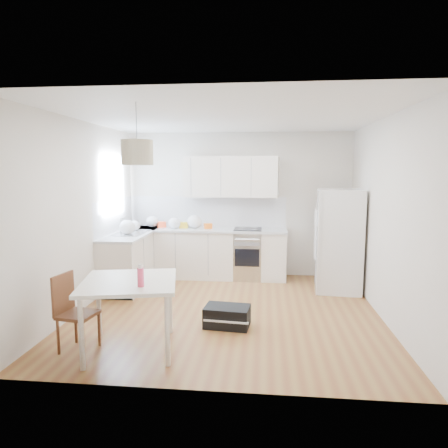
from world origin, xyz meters
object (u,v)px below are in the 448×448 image
object	(u,v)px
dining_table	(129,288)
gym_bag	(227,316)
refrigerator	(340,240)
dining_chair	(78,313)

from	to	relation	value
dining_table	gym_bag	xyz separation A→B (m)	(1.01, 0.78, -0.58)
refrigerator	gym_bag	size ratio (longest dim) A/B	2.98
dining_table	dining_chair	xyz separation A→B (m)	(-0.57, -0.07, -0.28)
gym_bag	refrigerator	bearing A→B (deg)	52.46
dining_chair	gym_bag	size ratio (longest dim) A/B	1.52
refrigerator	gym_bag	distance (m)	2.59
refrigerator	dining_chair	xyz separation A→B (m)	(-3.29, -2.66, -0.41)
refrigerator	gym_bag	world-z (taller)	refrigerator
dining_table	dining_chair	size ratio (longest dim) A/B	1.38
dining_chair	gym_bag	distance (m)	1.82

